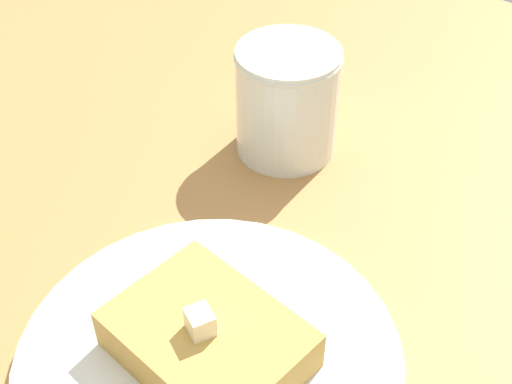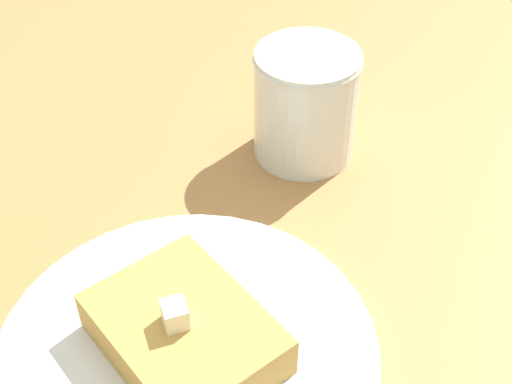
# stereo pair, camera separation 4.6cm
# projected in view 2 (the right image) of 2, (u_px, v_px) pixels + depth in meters

# --- Properties ---
(table_surface) EXTENTS (0.99, 0.99, 0.03)m
(table_surface) POSITION_uv_depth(u_px,v_px,m) (237.00, 336.00, 0.45)
(table_surface) COLOR #AE7842
(table_surface) RESTS_ON ground
(plate) EXTENTS (0.22, 0.22, 0.01)m
(plate) POSITION_uv_depth(u_px,v_px,m) (192.00, 358.00, 0.41)
(plate) COLOR silver
(plate) RESTS_ON table_surface
(toast_slice_center) EXTENTS (0.09, 0.11, 0.03)m
(toast_slice_center) POSITION_uv_depth(u_px,v_px,m) (190.00, 338.00, 0.40)
(toast_slice_center) COLOR gold
(toast_slice_center) RESTS_ON plate
(butter_pat_primary) EXTENTS (0.02, 0.02, 0.01)m
(butter_pat_primary) POSITION_uv_depth(u_px,v_px,m) (171.00, 311.00, 0.38)
(butter_pat_primary) COLOR #F7EAC7
(butter_pat_primary) RESTS_ON toast_slice_center
(syrup_jar) EXTENTS (0.08, 0.08, 0.09)m
(syrup_jar) POSITION_uv_depth(u_px,v_px,m) (305.00, 109.00, 0.54)
(syrup_jar) COLOR #471E0C
(syrup_jar) RESTS_ON table_surface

